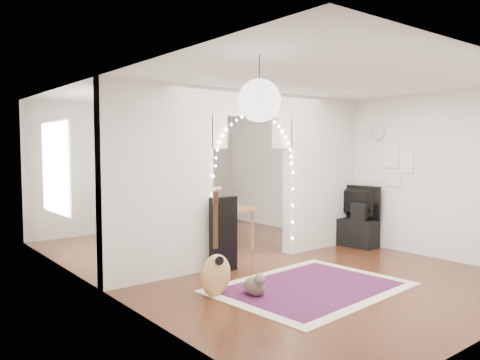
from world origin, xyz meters
TOP-DOWN VIEW (x-y plane):
  - floor at (0.00, 0.00)m, footprint 7.50×7.50m
  - ceiling at (0.00, 0.00)m, footprint 5.00×7.50m
  - wall_back at (0.00, 3.75)m, footprint 5.00×0.02m
  - wall_left at (-2.50, 0.00)m, footprint 0.02×7.50m
  - wall_right at (2.50, 0.00)m, footprint 0.02×7.50m
  - divider_wall at (0.00, 0.00)m, footprint 5.00×0.20m
  - fairy_lights at (0.00, -0.13)m, footprint 1.64×0.04m
  - window at (-2.47, 1.80)m, footprint 0.04×1.20m
  - wall_clock at (2.48, -0.60)m, footprint 0.03×0.31m
  - picture_frames at (2.48, -1.00)m, footprint 0.02×0.50m
  - paper_lantern at (-1.90, -2.40)m, footprint 0.40×0.40m
  - ceiling_fan at (0.00, 2.00)m, footprint 1.10×1.10m
  - area_rug at (-0.33, -1.61)m, footprint 2.56×2.00m
  - guitar_case at (-0.73, -0.25)m, footprint 0.42×0.15m
  - acoustic_guitar at (-1.49, -1.13)m, footprint 0.46×0.25m
  - tabby_cat at (-1.11, -1.42)m, footprint 0.29×0.49m
  - floor_speaker at (2.20, -0.49)m, footprint 0.38×0.35m
  - media_console at (2.20, -0.25)m, footprint 0.52×1.04m
  - tv at (2.20, -0.25)m, footprint 0.27×1.08m
  - bookcase at (-0.62, 2.74)m, footprint 1.36×0.37m
  - dining_table at (0.02, 0.92)m, footprint 1.30×0.96m
  - flower_vase at (0.02, 0.92)m, footprint 0.21×0.21m
  - dining_chair_left at (-0.10, 2.30)m, footprint 0.72×0.73m
  - dining_chair_right at (0.09, 2.45)m, footprint 0.65×0.66m

SIDE VIEW (x-z plane):
  - floor at x=0.00m, z-range 0.00..0.00m
  - area_rug at x=-0.33m, z-range 0.00..0.02m
  - tabby_cat at x=-1.11m, z-range -0.03..0.30m
  - dining_chair_right at x=0.09m, z-range 0.00..0.48m
  - media_console at x=2.20m, z-range 0.00..0.50m
  - dining_chair_left at x=-0.10m, z-range 0.00..0.51m
  - floor_speaker at x=2.20m, z-range 0.00..0.81m
  - acoustic_guitar at x=-1.49m, z-range -0.07..1.02m
  - guitar_case at x=-0.73m, z-range 0.00..1.10m
  - dining_table at x=0.02m, z-range 0.30..1.06m
  - bookcase at x=-0.62m, z-range 0.00..1.40m
  - tv at x=2.20m, z-range 0.50..1.12m
  - flower_vase at x=0.02m, z-range 0.76..0.95m
  - wall_back at x=0.00m, z-range 0.00..2.70m
  - wall_left at x=-2.50m, z-range 0.00..2.70m
  - wall_right at x=2.50m, z-range 0.00..2.70m
  - divider_wall at x=0.00m, z-range 0.07..2.77m
  - window at x=-2.47m, z-range 0.80..2.20m
  - picture_frames at x=2.48m, z-range 1.15..1.85m
  - fairy_lights at x=0.00m, z-range 0.75..2.35m
  - wall_clock at x=2.48m, z-range 1.95..2.25m
  - paper_lantern at x=-1.90m, z-range 2.05..2.45m
  - ceiling_fan at x=0.00m, z-range 2.25..2.55m
  - ceiling at x=0.00m, z-range 2.69..2.71m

